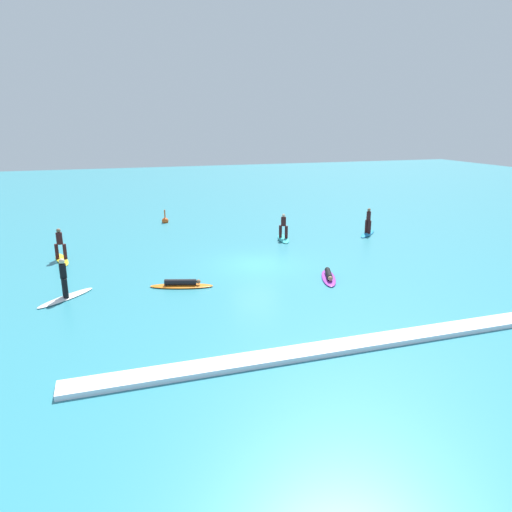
# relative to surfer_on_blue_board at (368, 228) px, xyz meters

# --- Properties ---
(ground_plane) EXTENTS (120.00, 120.00, 0.00)m
(ground_plane) POSITION_rel_surfer_on_blue_board_xyz_m (-9.66, -4.53, -0.48)
(ground_plane) COLOR teal
(ground_plane) RESTS_ON ground
(surfer_on_blue_board) EXTENTS (2.28, 2.26, 1.85)m
(surfer_on_blue_board) POSITION_rel_surfer_on_blue_board_xyz_m (0.00, 0.00, 0.00)
(surfer_on_blue_board) COLOR #1E8CD1
(surfer_on_blue_board) RESTS_ON ground_plane
(surfer_on_orange_board) EXTENTS (3.09, 1.56, 0.39)m
(surfer_on_orange_board) POSITION_rel_surfer_on_blue_board_xyz_m (-14.15, -6.89, -0.35)
(surfer_on_orange_board) COLOR orange
(surfer_on_orange_board) RESTS_ON ground_plane
(surfer_on_teal_board) EXTENTS (1.21, 2.64, 1.74)m
(surfer_on_teal_board) POSITION_rel_surfer_on_blue_board_xyz_m (-6.15, 0.45, -0.04)
(surfer_on_teal_board) COLOR #33C6CC
(surfer_on_teal_board) RESTS_ON ground_plane
(surfer_on_purple_board) EXTENTS (1.56, 2.74, 0.39)m
(surfer_on_purple_board) POSITION_rel_surfer_on_blue_board_xyz_m (-6.92, -7.96, -0.35)
(surfer_on_purple_board) COLOR purple
(surfer_on_purple_board) RESTS_ON ground_plane
(surfer_on_yellow_board) EXTENTS (1.17, 2.90, 1.85)m
(surfer_on_yellow_board) POSITION_rel_surfer_on_blue_board_xyz_m (-19.97, -0.28, 0.10)
(surfer_on_yellow_board) COLOR yellow
(surfer_on_yellow_board) RESTS_ON ground_plane
(surfer_on_white_board) EXTENTS (2.56, 2.44, 1.86)m
(surfer_on_white_board) POSITION_rel_surfer_on_blue_board_xyz_m (-19.33, -6.84, 0.02)
(surfer_on_white_board) COLOR white
(surfer_on_white_board) RESTS_ON ground_plane
(marker_buoy) EXTENTS (0.52, 0.52, 1.14)m
(marker_buoy) POSITION_rel_surfer_on_blue_board_xyz_m (-13.03, 8.33, -0.32)
(marker_buoy) COLOR #E55119
(marker_buoy) RESTS_ON ground_plane
(wave_crest) EXTENTS (18.89, 0.90, 0.18)m
(wave_crest) POSITION_rel_surfer_on_blue_board_xyz_m (-9.66, -14.94, -0.39)
(wave_crest) COLOR white
(wave_crest) RESTS_ON ground_plane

